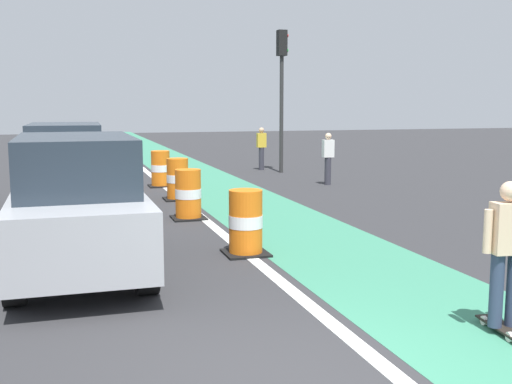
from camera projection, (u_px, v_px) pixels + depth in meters
name	position (u px, v px, depth m)	size (l,w,h in m)	color
ground_plane	(297.00, 379.00, 5.78)	(100.00, 100.00, 0.00)	#2D2D30
bike_lane_strip	(227.00, 193.00, 17.84)	(2.50, 80.00, 0.01)	#387F60
lane_divider_stripe	(175.00, 195.00, 17.41)	(0.20, 80.00, 0.01)	silver
skateboarder_on_lane	(507.00, 252.00, 6.82)	(0.57, 0.82, 1.69)	black
parked_suv_nearest	(77.00, 204.00, 9.35)	(1.94, 4.61, 2.04)	#9EA0A5
parked_suv_second	(66.00, 166.00, 15.00)	(2.02, 4.65, 2.04)	silver
traffic_barrel_front	(246.00, 223.00, 10.50)	(0.73, 0.73, 1.09)	orange
traffic_barrel_mid	(188.00, 195.00, 13.75)	(0.73, 0.73, 1.09)	orange
traffic_barrel_back	(178.00, 180.00, 16.50)	(0.73, 0.73, 1.09)	orange
traffic_barrel_far	(161.00, 169.00, 19.12)	(0.73, 0.73, 1.09)	orange
traffic_light_corner	(282.00, 76.00, 22.60)	(0.41, 0.32, 5.10)	#2D2D2D
pedestrian_crossing	(261.00, 147.00, 23.89)	(0.34, 0.20, 1.61)	#33333D
pedestrian_waiting	(328.00, 157.00, 19.50)	(0.34, 0.20, 1.61)	#33333D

